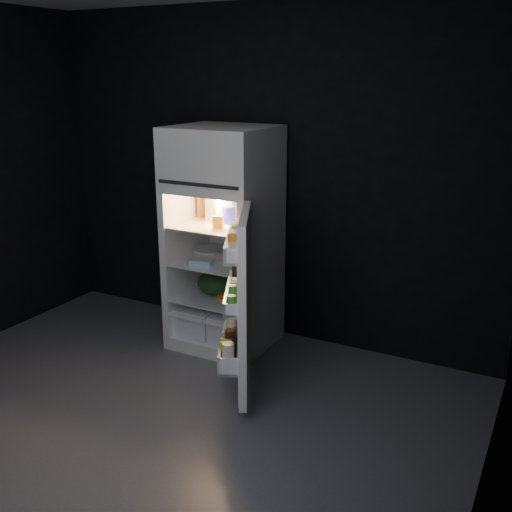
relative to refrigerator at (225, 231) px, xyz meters
The scene contains 18 objects.
floor 1.64m from the refrigerator, 82.98° to the right, with size 4.00×3.40×0.00m, color #58585E.
wall_back 0.57m from the refrigerator, 66.79° to the left, with size 4.00×0.00×2.70m, color black.
wall_right 2.56m from the refrigerator, 31.41° to the right, with size 0.00×3.40×2.70m, color black.
refrigerator is the anchor object (origin of this frame).
fridge_door 0.94m from the refrigerator, 52.86° to the right, with size 0.49×0.73×1.22m.
milk_jug 0.20m from the refrigerator, 168.89° to the left, with size 0.16×0.16×0.24m, color white.
mayo_jar 0.15m from the refrigerator, 19.22° to the right, with size 0.10×0.10×0.14m, color #1F21AA.
jam_jar 0.30m from the refrigerator, ahead, with size 0.09×0.09×0.13m, color black.
amber_bottle 0.34m from the refrigerator, 163.22° to the left, with size 0.07×0.07×0.22m, color #BE641E.
small_carton 0.23m from the refrigerator, 75.09° to the right, with size 0.08×0.06×0.10m, color orange.
egg_carton 0.22m from the refrigerator, 36.38° to the right, with size 0.30×0.12×0.07m, color gray.
pie 0.27m from the refrigerator, 161.02° to the left, with size 0.32×0.32×0.04m, color tan.
flat_package 0.32m from the refrigerator, 110.60° to the right, with size 0.17×0.09×0.04m, color #8CB6D9.
wrapped_pkg 0.30m from the refrigerator, 43.64° to the left, with size 0.11×0.09×0.05m, color beige.
produce_bag 0.44m from the refrigerator, 136.25° to the right, with size 0.31×0.26×0.20m, color #193815.
yogurt_tray 0.52m from the refrigerator, 37.68° to the right, with size 0.23×0.13×0.05m, color #AE470E.
small_can_red 0.54m from the refrigerator, 27.64° to the left, with size 0.07×0.07×0.09m, color #AE470E.
small_can_silver 0.55m from the refrigerator, 18.13° to the left, with size 0.06×0.06×0.09m, color silver.
Camera 1 is at (2.22, -2.64, 2.17)m, focal length 42.00 mm.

